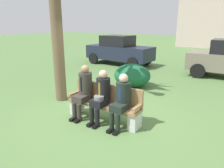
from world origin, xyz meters
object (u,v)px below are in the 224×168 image
at_px(park_bench, 105,104).
at_px(shrub_near_bench, 132,75).
at_px(seated_man_left, 84,89).
at_px(parked_car_near, 119,50).
at_px(seated_man_right, 121,98).
at_px(seated_man_middle, 101,94).

distance_m(park_bench, shrub_near_bench, 3.06).
height_order(seated_man_left, parked_car_near, parked_car_near).
relative_size(park_bench, seated_man_right, 1.53).
height_order(seated_man_left, shrub_near_bench, seated_man_left).
distance_m(park_bench, parked_car_near, 7.55).
relative_size(park_bench, seated_man_left, 1.43).
bearing_deg(seated_man_middle, park_bench, 85.41).
bearing_deg(seated_man_middle, seated_man_left, 178.77).
bearing_deg(shrub_near_bench, parked_car_near, 126.46).
distance_m(seated_man_left, seated_man_right, 1.11).
relative_size(seated_man_middle, seated_man_right, 1.02).
height_order(seated_man_right, parked_car_near, parked_car_near).
height_order(seated_man_right, shrub_near_bench, seated_man_right).
xyz_separation_m(seated_man_middle, seated_man_right, (0.56, 0.00, -0.01)).
xyz_separation_m(park_bench, shrub_near_bench, (-0.74, 2.97, 0.02)).
distance_m(seated_man_left, parked_car_near, 7.41).
distance_m(seated_man_left, shrub_near_bench, 3.11).
bearing_deg(parked_car_near, park_bench, -62.47).
height_order(seated_man_middle, seated_man_right, seated_man_middle).
bearing_deg(park_bench, seated_man_middle, -94.59).
xyz_separation_m(seated_man_right, shrub_near_bench, (-1.29, 3.10, -0.27)).
relative_size(seated_man_left, seated_man_middle, 1.05).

